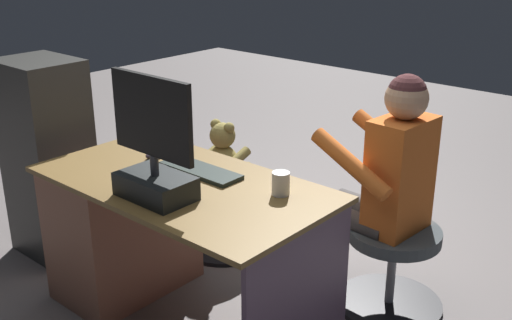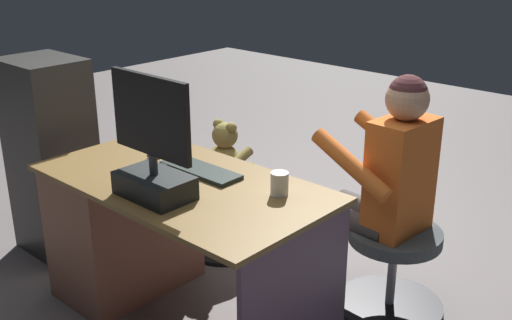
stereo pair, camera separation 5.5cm
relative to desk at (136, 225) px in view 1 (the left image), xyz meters
name	(u,v)px [view 1 (the left image)]	position (x,y,z in m)	size (l,w,h in m)	color
ground_plane	(236,289)	(-0.36, -0.34, -0.39)	(10.00, 10.00, 0.00)	slate
desk	(136,225)	(0.00, 0.00, 0.00)	(1.38, 0.74, 0.73)	brown
monitor	(154,160)	(-0.41, 0.19, 0.51)	(0.45, 0.21, 0.52)	black
keyboard	(200,170)	(-0.35, -0.12, 0.35)	(0.42, 0.14, 0.02)	black
computer_mouse	(154,155)	(-0.04, -0.11, 0.36)	(0.06, 0.10, 0.04)	#2F2531
cup	(281,183)	(-0.79, -0.17, 0.39)	(0.08, 0.08, 0.10)	white
tv_remote	(156,170)	(-0.19, 0.00, 0.35)	(0.04, 0.15, 0.02)	black
office_chair_teddy	(224,208)	(0.03, -0.67, -0.15)	(0.56, 0.56, 0.43)	black
teddy_bear	(224,153)	(0.03, -0.68, 0.19)	(0.25, 0.25, 0.35)	olive
visitor_chair	(392,261)	(-1.04, -0.74, -0.13)	(0.53, 0.53, 0.43)	black
person	(384,174)	(-0.96, -0.74, 0.31)	(0.54, 0.50, 1.19)	orange
equipment_rack	(48,159)	(0.73, 0.02, 0.18)	(0.44, 0.36, 1.13)	#2C2C2A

